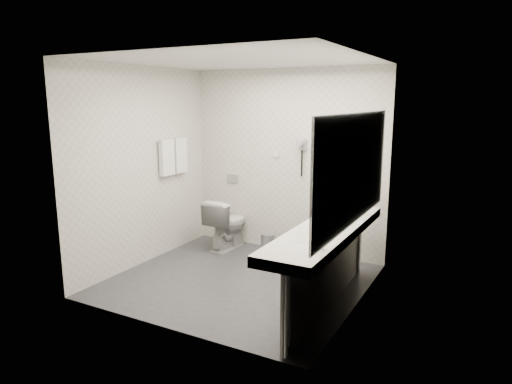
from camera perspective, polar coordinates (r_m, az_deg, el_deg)
The scene contains 31 objects.
floor at distance 5.46m, azimuth -2.17°, elevation -10.99°, with size 2.80×2.80×0.00m, color #2B2B30.
ceiling at distance 5.06m, azimuth -2.40°, elevation 16.16°, with size 2.80×2.80×0.00m, color silver.
wall_back at distance 6.25m, azimuth 3.79°, elevation 3.78°, with size 2.80×2.80×0.00m, color beige.
wall_front at distance 4.07m, azimuth -11.62°, elevation -0.64°, with size 2.80×2.80×0.00m, color beige.
wall_left at distance 5.94m, azimuth -14.01°, elevation 3.05°, with size 2.60×2.60×0.00m, color beige.
wall_right at distance 4.57m, azimuth 13.02°, elevation 0.64°, with size 2.60×2.60×0.00m, color beige.
vanity_counter at distance 4.57m, azimuth 8.75°, elevation -5.01°, with size 0.55×2.20×0.10m, color silver.
vanity_panel at distance 4.70m, azimuth 8.89°, elevation -10.02°, with size 0.03×2.15×0.75m, color gray.
vanity_post_near at distance 3.81m, azimuth 3.89°, elevation -15.29°, with size 0.06×0.06×0.75m, color silver.
vanity_post_far at distance 5.63m, azimuth 12.74°, elevation -6.50°, with size 0.06×0.06×0.75m, color silver.
mirror at distance 4.35m, azimuth 12.24°, elevation 2.81°, with size 0.02×2.20×1.05m, color #B2BCC6.
basin_near at distance 3.98m, azimuth 5.60°, elevation -6.91°, with size 0.40×0.31×0.05m, color silver.
basin_far at distance 5.16m, azimuth 11.20°, elevation -2.78°, with size 0.40×0.31×0.05m, color silver.
faucet_near at distance 3.89m, azimuth 8.29°, elevation -6.05°, with size 0.04×0.04×0.15m, color silver.
faucet_far at distance 5.09m, azimuth 13.34°, elevation -2.03°, with size 0.04×0.04×0.15m, color silver.
soap_bottle_a at distance 4.59m, azimuth 8.62°, elevation -3.56°, with size 0.05×0.05×0.11m, color silver.
soap_bottle_b at distance 4.74m, azimuth 10.92°, elevation -3.21°, with size 0.08×0.08×0.10m, color silver.
soap_bottle_c at distance 4.40m, azimuth 8.90°, elevation -4.11°, with size 0.05×0.05×0.13m, color silver.
glass_left at distance 4.75m, azimuth 11.24°, elevation -3.10°, with size 0.06×0.06×0.12m, color silver.
toilet at distance 6.48m, azimuth -3.64°, elevation -3.97°, with size 0.40×0.71×0.72m, color silver.
flush_plate at distance 6.68m, azimuth -2.95°, elevation 1.69°, with size 0.18×0.02×0.12m, color #B2B5BA.
pedal_bin at distance 6.26m, azimuth 1.56°, elevation -6.60°, with size 0.20×0.20×0.29m, color #B2B5BA.
bin_lid at distance 6.21m, azimuth 1.56°, elevation -5.28°, with size 0.20×0.20×0.01m, color #B2B5BA.
towel_rail at distance 6.29m, azimuth -10.43°, elevation 6.41°, with size 0.02×0.02×0.62m, color silver.
towel_near at distance 6.20m, azimuth -11.10°, elevation 4.27°, with size 0.07×0.24×0.48m, color white.
towel_far at distance 6.41m, azimuth -9.51°, elevation 4.57°, with size 0.07×0.24×0.48m, color white.
dryer_cradle at distance 6.10m, azimuth 5.85°, elevation 5.92°, with size 0.10×0.04×0.14m, color gray.
dryer_barrel at distance 6.03m, azimuth 5.60°, elevation 6.15°, with size 0.08×0.08×0.14m, color gray.
dryer_cord at distance 6.11m, azimuth 5.75°, elevation 3.57°, with size 0.02×0.02×0.35m, color black.
switch_plate_a at distance 6.29m, azimuth 2.51°, elevation 4.76°, with size 0.09×0.02×0.09m, color silver.
switch_plate_b at distance 6.03m, azimuth 8.53°, elevation 4.35°, with size 0.09×0.02×0.09m, color silver.
Camera 1 is at (2.56, -4.34, 2.09)m, focal length 31.96 mm.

